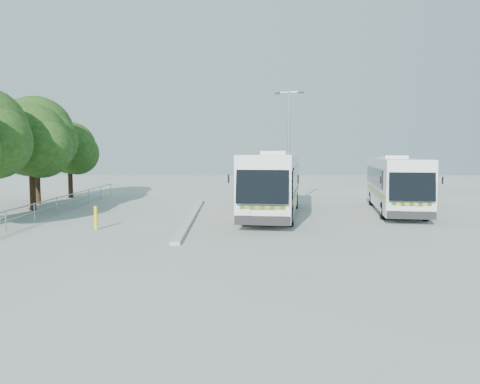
{
  "coord_description": "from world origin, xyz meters",
  "views": [
    {
      "loc": [
        -0.19,
        -23.41,
        3.48
      ],
      "look_at": [
        0.32,
        1.31,
        1.42
      ],
      "focal_mm": 35.0,
      "sensor_mm": 36.0,
      "label": 1
    }
  ],
  "objects_px": {
    "tree_far_c": "(32,140)",
    "lamppost": "(289,142)",
    "coach_main": "(273,182)",
    "tree_far_d": "(37,133)",
    "bollard": "(96,218)",
    "coach_adjacent": "(395,183)",
    "tree_far_e": "(70,148)"
  },
  "relations": [
    {
      "from": "bollard",
      "to": "coach_main",
      "type": "bearing_deg",
      "value": 29.46
    },
    {
      "from": "coach_adjacent",
      "to": "tree_far_c",
      "type": "bearing_deg",
      "value": -170.95
    },
    {
      "from": "coach_adjacent",
      "to": "coach_main",
      "type": "bearing_deg",
      "value": -157.17
    },
    {
      "from": "coach_main",
      "to": "bollard",
      "type": "xyz_separation_m",
      "value": [
        -8.54,
        -4.83,
        -1.32
      ]
    },
    {
      "from": "coach_adjacent",
      "to": "tree_far_d",
      "type": "bearing_deg",
      "value": -179.9
    },
    {
      "from": "tree_far_d",
      "to": "coach_main",
      "type": "relative_size",
      "value": 0.59
    },
    {
      "from": "coach_adjacent",
      "to": "bollard",
      "type": "bearing_deg",
      "value": -146.81
    },
    {
      "from": "coach_main",
      "to": "tree_far_c",
      "type": "bearing_deg",
      "value": -179.91
    },
    {
      "from": "tree_far_c",
      "to": "tree_far_d",
      "type": "relative_size",
      "value": 0.88
    },
    {
      "from": "tree_far_d",
      "to": "bollard",
      "type": "distance_m",
      "value": 13.69
    },
    {
      "from": "tree_far_d",
      "to": "coach_adjacent",
      "type": "bearing_deg",
      "value": -11.57
    },
    {
      "from": "tree_far_c",
      "to": "tree_far_d",
      "type": "distance_m",
      "value": 3.93
    },
    {
      "from": "tree_far_e",
      "to": "coach_main",
      "type": "bearing_deg",
      "value": -35.67
    },
    {
      "from": "tree_far_c",
      "to": "tree_far_d",
      "type": "xyz_separation_m",
      "value": [
        -1.19,
        3.7,
        0.56
      ]
    },
    {
      "from": "tree_far_d",
      "to": "tree_far_e",
      "type": "xyz_separation_m",
      "value": [
        0.68,
        4.5,
        -0.93
      ]
    },
    {
      "from": "tree_far_c",
      "to": "coach_main",
      "type": "height_order",
      "value": "tree_far_c"
    },
    {
      "from": "tree_far_c",
      "to": "lamppost",
      "type": "relative_size",
      "value": 0.85
    },
    {
      "from": "tree_far_d",
      "to": "coach_adjacent",
      "type": "xyz_separation_m",
      "value": [
        22.92,
        -4.69,
        -3.09
      ]
    },
    {
      "from": "tree_far_e",
      "to": "lamppost",
      "type": "distance_m",
      "value": 17.38
    },
    {
      "from": "tree_far_d",
      "to": "coach_adjacent",
      "type": "distance_m",
      "value": 23.6
    },
    {
      "from": "coach_adjacent",
      "to": "bollard",
      "type": "distance_m",
      "value": 17.17
    },
    {
      "from": "coach_main",
      "to": "coach_adjacent",
      "type": "relative_size",
      "value": 1.08
    },
    {
      "from": "tree_far_c",
      "to": "lamppost",
      "type": "bearing_deg",
      "value": 7.52
    },
    {
      "from": "coach_main",
      "to": "coach_adjacent",
      "type": "distance_m",
      "value": 7.54
    },
    {
      "from": "coach_adjacent",
      "to": "lamppost",
      "type": "xyz_separation_m",
      "value": [
        -5.97,
        3.07,
        2.47
      ]
    },
    {
      "from": "tree_far_d",
      "to": "bollard",
      "type": "xyz_separation_m",
      "value": [
        6.98,
        -10.98,
        -4.28
      ]
    },
    {
      "from": "tree_far_e",
      "to": "coach_main",
      "type": "height_order",
      "value": "tree_far_e"
    },
    {
      "from": "tree_far_c",
      "to": "tree_far_e",
      "type": "bearing_deg",
      "value": 93.54
    },
    {
      "from": "tree_far_c",
      "to": "tree_far_e",
      "type": "distance_m",
      "value": 8.22
    },
    {
      "from": "tree_far_d",
      "to": "coach_adjacent",
      "type": "height_order",
      "value": "tree_far_d"
    },
    {
      "from": "tree_far_c",
      "to": "tree_far_e",
      "type": "xyz_separation_m",
      "value": [
        -0.51,
        8.2,
        -0.37
      ]
    },
    {
      "from": "tree_far_e",
      "to": "lamppost",
      "type": "height_order",
      "value": "lamppost"
    }
  ]
}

